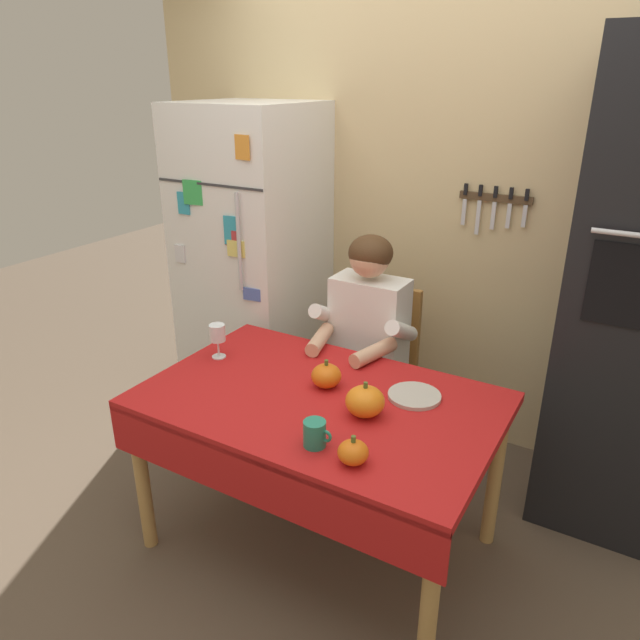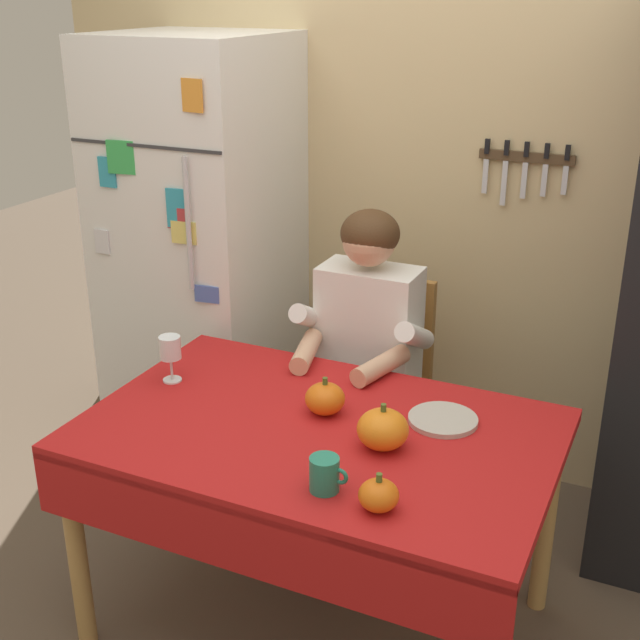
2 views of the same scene
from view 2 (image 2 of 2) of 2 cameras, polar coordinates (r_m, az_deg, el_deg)
name	(u,v)px [view 2 (image 2 of 2)]	position (r m, az deg, el deg)	size (l,w,h in m)	color
back_wall_assembly	(463,165)	(3.42, 9.75, 10.40)	(3.70, 0.13, 2.60)	#D1B784
refrigerator	(202,256)	(3.57, -8.10, 4.37)	(0.68, 0.71, 1.80)	white
dining_table	(315,455)	(2.54, -0.34, -9.19)	(1.40, 0.90, 0.74)	tan
chair_behind_person	(379,385)	(3.28, 4.04, -4.44)	(0.40, 0.40, 0.93)	#9E6B33
seated_person	(361,350)	(3.03, 2.85, -2.06)	(0.47, 0.55, 1.25)	#38384C
coffee_mug	(325,474)	(2.20, 0.34, -10.50)	(0.11, 0.08, 0.10)	#237F66
wine_glass	(170,350)	(2.78, -10.22, -2.01)	(0.07, 0.07, 0.16)	white
pumpkin_large	(383,429)	(2.39, 4.32, -7.46)	(0.15, 0.15, 0.14)	orange
pumpkin_medium	(379,495)	(2.14, 4.04, -11.87)	(0.10, 0.10, 0.10)	orange
pumpkin_small	(325,399)	(2.57, 0.34, -5.40)	(0.12, 0.12, 0.12)	orange
serving_tray	(443,420)	(2.56, 8.41, -6.76)	(0.21, 0.21, 0.02)	#B7B2A8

